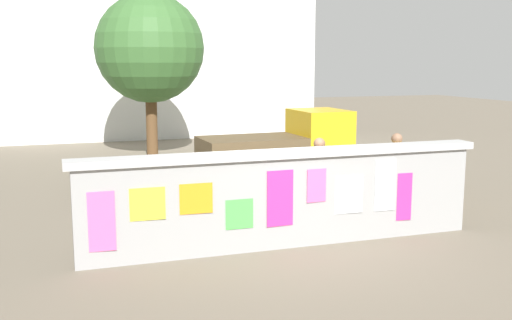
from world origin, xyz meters
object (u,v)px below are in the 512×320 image
Objects in this scene: motorcycle at (122,176)px; bicycle_near at (182,217)px; auto_rickshaw_truck at (283,150)px; person_walking at (319,171)px; tree_roadside at (150,49)px; person_bystander at (396,165)px.

motorcycle is 1.11× the size of bicycle_near.
auto_rickshaw_truck is 3.35m from person_walking.
tree_roadside is at bearing 84.15° from bicycle_near.
bicycle_near is (0.63, -3.62, -0.10)m from motorcycle.
person_bystander reaches higher than motorcycle.
bicycle_near reaches higher than motorcycle.
bicycle_near is at bearing -176.10° from person_walking.
person_walking is (3.28, -3.43, 0.52)m from motorcycle.
motorcycle is at bearing 147.14° from person_bystander.
auto_rickshaw_truck reaches higher than person_bystander.
tree_roadside is (0.92, 8.96, 3.04)m from bicycle_near.
auto_rickshaw_truck is 4.77m from bicycle_near.
tree_roadside reaches higher than person_walking.
person_bystander is at bearing -32.86° from motorcycle.
person_bystander is at bearing -67.83° from tree_roadside.
person_bystander is (5.05, -3.26, 0.52)m from motorcycle.
person_bystander is 0.32× the size of tree_roadside.
auto_rickshaw_truck is 3.36m from person_bystander.
person_walking is at bearing -78.78° from tree_roadside.
auto_rickshaw_truck is 1.93× the size of motorcycle.
bicycle_near is at bearing -175.43° from person_bystander.
tree_roadside reaches higher than motorcycle.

